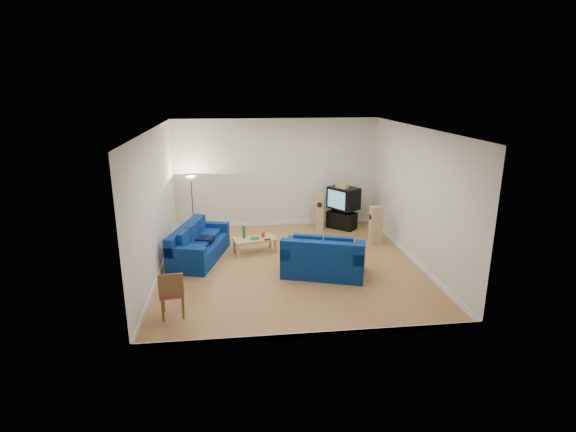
{
  "coord_description": "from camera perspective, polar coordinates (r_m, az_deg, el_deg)",
  "views": [
    {
      "loc": [
        -1.25,
        -9.83,
        4.11
      ],
      "look_at": [
        0.0,
        0.4,
        1.1
      ],
      "focal_mm": 28.0,
      "sensor_mm": 36.0,
      "label": 1
    }
  ],
  "objects": [
    {
      "name": "dining_chair",
      "position": [
        8.52,
        -14.54,
        -9.29
      ],
      "size": [
        0.48,
        0.48,
        0.91
      ],
      "rotation": [
        0.0,
        0.0,
        0.1
      ],
      "color": "brown",
      "rests_on": "ground"
    },
    {
      "name": "tv_stand",
      "position": [
        13.45,
        6.83,
        -0.52
      ],
      "size": [
        0.91,
        0.89,
        0.5
      ],
      "primitive_type": "cube",
      "rotation": [
        0.0,
        0.0,
        -0.74
      ],
      "color": "black",
      "rests_on": "ground"
    },
    {
      "name": "tissue_box",
      "position": [
        11.3,
        -4.22,
        -2.8
      ],
      "size": [
        0.21,
        0.12,
        0.08
      ],
      "primitive_type": "cube",
      "rotation": [
        0.0,
        0.0,
        -0.02
      ],
      "color": "green",
      "rests_on": "coffee_table"
    },
    {
      "name": "red_canister",
      "position": [
        11.45,
        -3.19,
        -2.37
      ],
      "size": [
        0.13,
        0.13,
        0.13
      ],
      "primitive_type": "cylinder",
      "rotation": [
        0.0,
        0.0,
        0.58
      ],
      "color": "red",
      "rests_on": "coffee_table"
    },
    {
      "name": "sofa_loveseat",
      "position": [
        10.1,
        4.52,
        -5.67
      ],
      "size": [
        2.03,
        1.53,
        0.9
      ],
      "rotation": [
        0.0,
        0.0,
        -0.32
      ],
      "color": "navy",
      "rests_on": "ground"
    },
    {
      "name": "speaker_right",
      "position": [
        12.17,
        11.06,
        -1.18
      ],
      "size": [
        0.33,
        0.25,
        1.04
      ],
      "rotation": [
        0.0,
        0.0,
        -1.53
      ],
      "color": "tan",
      "rests_on": "ground"
    },
    {
      "name": "speaker_left",
      "position": [
        13.26,
        4.01,
        0.56
      ],
      "size": [
        0.3,
        0.36,
        1.05
      ],
      "rotation": [
        0.0,
        0.0,
        -0.19
      ],
      "color": "tan",
      "rests_on": "ground"
    },
    {
      "name": "sofa_three_seat",
      "position": [
        11.23,
        -11.42,
        -3.85
      ],
      "size": [
        1.45,
        2.31,
        0.83
      ],
      "rotation": [
        0.0,
        0.0,
        -1.83
      ],
      "color": "navy",
      "rests_on": "ground"
    },
    {
      "name": "room",
      "position": [
        10.23,
        0.27,
        1.76
      ],
      "size": [
        6.01,
        6.51,
        3.21
      ],
      "color": "brown",
      "rests_on": "ground"
    },
    {
      "name": "television",
      "position": [
        13.32,
        7.06,
        2.28
      ],
      "size": [
        0.97,
        1.02,
        0.64
      ],
      "rotation": [
        0.0,
        0.0,
        -0.98
      ],
      "color": "black",
      "rests_on": "av_receiver"
    },
    {
      "name": "remote",
      "position": [
        11.26,
        -2.64,
        -3.0
      ],
      "size": [
        0.17,
        0.09,
        0.02
      ],
      "primitive_type": "cube",
      "rotation": [
        0.0,
        0.0,
        0.28
      ],
      "color": "black",
      "rests_on": "coffee_table"
    },
    {
      "name": "centre_speaker",
      "position": [
        13.14,
        6.9,
        3.83
      ],
      "size": [
        0.36,
        0.4,
        0.14
      ],
      "primitive_type": "cube",
      "rotation": [
        0.0,
        0.0,
        -0.93
      ],
      "color": "tan",
      "rests_on": "television"
    },
    {
      "name": "av_receiver",
      "position": [
        13.42,
        7.06,
        0.77
      ],
      "size": [
        0.48,
        0.51,
        0.1
      ],
      "primitive_type": "cube",
      "rotation": [
        0.0,
        0.0,
        -1.15
      ],
      "color": "black",
      "rests_on": "tv_stand"
    },
    {
      "name": "floor_lamp",
      "position": [
        12.88,
        -12.17,
        3.68
      ],
      "size": [
        0.29,
        0.29,
        1.67
      ],
      "color": "black",
      "rests_on": "ground"
    },
    {
      "name": "coffee_table",
      "position": [
        11.4,
        -4.26,
        -3.11
      ],
      "size": [
        1.15,
        0.76,
        0.38
      ],
      "rotation": [
        0.0,
        0.0,
        0.23
      ],
      "color": "tan",
      "rests_on": "ground"
    },
    {
      "name": "bottle",
      "position": [
        11.38,
        -5.6,
        -2.02
      ],
      "size": [
        0.11,
        0.11,
        0.33
      ],
      "primitive_type": "cylinder",
      "rotation": [
        0.0,
        0.0,
        0.65
      ],
      "color": "#197233",
      "rests_on": "coffee_table"
    }
  ]
}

